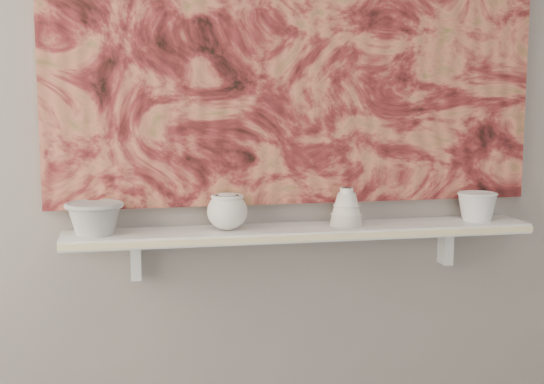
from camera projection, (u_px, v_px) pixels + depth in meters
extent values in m
plane|color=gray|center=(295.00, 85.00, 2.29)|extent=(3.60, 0.00, 3.60)
cube|color=silver|center=(302.00, 232.00, 2.26)|extent=(1.40, 0.18, 0.03)
cube|color=beige|center=(310.00, 238.00, 2.17)|extent=(1.40, 0.01, 0.02)
cube|color=silver|center=(136.00, 259.00, 2.23)|extent=(0.03, 0.06, 0.12)
cube|color=silver|center=(445.00, 245.00, 2.43)|extent=(0.03, 0.06, 0.12)
cube|color=maroon|center=(297.00, 20.00, 2.25)|extent=(1.50, 0.02, 1.10)
cube|color=black|center=(437.00, 123.00, 2.37)|extent=(0.09, 0.00, 0.08)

